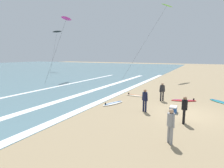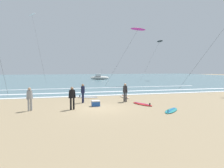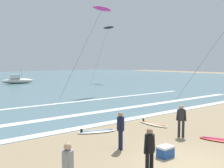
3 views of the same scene
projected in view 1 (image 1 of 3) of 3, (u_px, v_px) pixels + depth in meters
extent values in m
plane|color=#9E8763|center=(185.00, 114.00, 11.99)|extent=(160.00, 160.00, 0.00)
cube|color=white|center=(96.00, 103.00, 14.66)|extent=(48.16, 0.70, 0.01)
cube|color=white|center=(65.00, 99.00, 16.07)|extent=(42.77, 0.76, 0.01)
cube|color=white|center=(18.00, 95.00, 17.92)|extent=(41.14, 0.51, 0.01)
cylinder|color=black|center=(184.00, 116.00, 10.37)|extent=(0.13, 0.13, 0.82)
cylinder|color=black|center=(184.00, 117.00, 10.19)|extent=(0.13, 0.13, 0.82)
cylinder|color=black|center=(185.00, 105.00, 10.17)|extent=(0.32, 0.32, 0.58)
cylinder|color=black|center=(185.00, 104.00, 10.34)|extent=(0.13, 0.09, 0.56)
cylinder|color=black|center=(184.00, 106.00, 10.01)|extent=(0.13, 0.09, 0.56)
sphere|color=#9E7051|center=(185.00, 98.00, 10.11)|extent=(0.21, 0.21, 0.21)
cylinder|color=#232328|center=(163.00, 96.00, 15.38)|extent=(0.13, 0.13, 0.82)
cylinder|color=#232328|center=(161.00, 96.00, 15.36)|extent=(0.13, 0.13, 0.82)
cylinder|color=#232328|center=(162.00, 88.00, 15.25)|extent=(0.32, 0.32, 0.58)
cylinder|color=#232328|center=(164.00, 89.00, 15.28)|extent=(0.15, 0.16, 0.56)
cylinder|color=#232328|center=(160.00, 89.00, 15.24)|extent=(0.15, 0.16, 0.56)
sphere|color=tan|center=(162.00, 84.00, 15.19)|extent=(0.21, 0.21, 0.21)
cylinder|color=#141938|center=(146.00, 106.00, 12.33)|extent=(0.13, 0.13, 0.82)
cylinder|color=#141938|center=(144.00, 106.00, 12.49)|extent=(0.13, 0.13, 0.82)
cylinder|color=#141938|center=(145.00, 96.00, 12.30)|extent=(0.32, 0.32, 0.58)
cylinder|color=#141938|center=(147.00, 97.00, 12.16)|extent=(0.14, 0.16, 0.56)
cylinder|color=#141938|center=(143.00, 96.00, 12.45)|extent=(0.14, 0.16, 0.56)
sphere|color=#9E7051|center=(145.00, 91.00, 12.24)|extent=(0.21, 0.21, 0.21)
cylinder|color=gray|center=(171.00, 135.00, 7.85)|extent=(0.13, 0.13, 0.82)
cylinder|color=gray|center=(169.00, 134.00, 8.04)|extent=(0.13, 0.13, 0.82)
cylinder|color=gray|center=(171.00, 120.00, 7.83)|extent=(0.32, 0.32, 0.58)
cylinder|color=gray|center=(173.00, 122.00, 7.66)|extent=(0.16, 0.16, 0.56)
cylinder|color=gray|center=(168.00, 119.00, 8.01)|extent=(0.16, 0.16, 0.56)
sphere|color=tan|center=(171.00, 111.00, 7.77)|extent=(0.21, 0.21, 0.21)
ellipsoid|color=silver|center=(113.00, 103.00, 14.50)|extent=(2.18, 1.29, 0.09)
cube|color=#1959B2|center=(113.00, 103.00, 14.50)|extent=(1.71, 0.71, 0.01)
cube|color=black|center=(105.00, 104.00, 13.94)|extent=(0.12, 0.06, 0.16)
ellipsoid|color=beige|center=(137.00, 96.00, 17.33)|extent=(0.61, 2.10, 0.09)
cube|color=#D84C19|center=(137.00, 95.00, 17.32)|extent=(0.11, 1.79, 0.01)
cube|color=black|center=(129.00, 93.00, 17.68)|extent=(0.02, 0.12, 0.16)
ellipsoid|color=red|center=(184.00, 100.00, 15.44)|extent=(1.28, 2.18, 0.09)
cube|color=#BF198C|center=(184.00, 100.00, 15.43)|extent=(0.70, 1.71, 0.01)
cube|color=black|center=(194.00, 99.00, 15.31)|extent=(0.06, 0.12, 0.16)
ellipsoid|color=teal|center=(221.00, 102.00, 14.95)|extent=(1.92, 1.90, 0.09)
cube|color=#1959B2|center=(221.00, 101.00, 14.94)|extent=(1.34, 1.32, 0.01)
ellipsoid|color=black|center=(57.00, 32.00, 44.55)|extent=(1.02, 3.25, 0.43)
cylinder|color=#333333|center=(54.00, 51.00, 41.27)|extent=(7.05, 4.31, 9.81)
ellipsoid|color=#70C628|center=(167.00, 5.00, 29.89)|extent=(3.26, 1.90, 0.43)
cylinder|color=#333333|center=(145.00, 42.00, 29.38)|extent=(6.19, 5.44, 12.20)
ellipsoid|color=#CC2384|center=(67.00, 19.00, 28.99)|extent=(3.29, 1.55, 0.43)
cylinder|color=#333333|center=(57.00, 49.00, 26.75)|extent=(6.31, 1.19, 9.85)
cube|color=#1E4C9E|center=(173.00, 110.00, 12.30)|extent=(0.61, 0.45, 0.36)
cube|color=silver|center=(173.00, 107.00, 12.26)|extent=(0.62, 0.46, 0.08)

